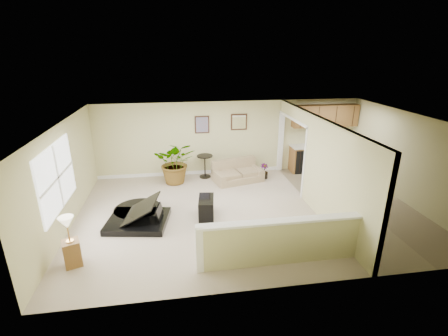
{
  "coord_description": "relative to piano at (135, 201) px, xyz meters",
  "views": [
    {
      "loc": [
        -1.84,
        -7.62,
        4.11
      ],
      "look_at": [
        -0.61,
        0.4,
        1.13
      ],
      "focal_mm": 26.0,
      "sensor_mm": 36.0,
      "label": 1
    }
  ],
  "objects": [
    {
      "name": "floor",
      "position": [
        2.91,
        0.1,
        -0.57
      ],
      "size": [
        9.0,
        9.0,
        0.0
      ],
      "primitive_type": "plane",
      "color": "tan",
      "rests_on": "ground"
    },
    {
      "name": "back_wall",
      "position": [
        2.91,
        3.1,
        0.68
      ],
      "size": [
        9.0,
        0.04,
        2.5
      ],
      "primitive_type": "cube",
      "color": "#C9C489",
      "rests_on": "floor"
    },
    {
      "name": "front_wall",
      "position": [
        2.91,
        -2.9,
        0.68
      ],
      "size": [
        9.0,
        0.04,
        2.5
      ],
      "primitive_type": "cube",
      "color": "#C9C489",
      "rests_on": "floor"
    },
    {
      "name": "left_wall",
      "position": [
        -1.59,
        0.1,
        0.68
      ],
      "size": [
        0.04,
        6.0,
        2.5
      ],
      "primitive_type": "cube",
      "color": "#C9C489",
      "rests_on": "floor"
    },
    {
      "name": "right_wall",
      "position": [
        7.41,
        0.1,
        0.68
      ],
      "size": [
        0.04,
        6.0,
        2.5
      ],
      "primitive_type": "cube",
      "color": "#C9C489",
      "rests_on": "floor"
    },
    {
      "name": "ceiling",
      "position": [
        2.91,
        0.1,
        1.93
      ],
      "size": [
        9.0,
        6.0,
        0.04
      ],
      "primitive_type": "cube",
      "color": "silver",
      "rests_on": "back_wall"
    },
    {
      "name": "kitchen_vinyl",
      "position": [
        6.06,
        0.1,
        -0.57
      ],
      "size": [
        2.7,
        6.0,
        0.01
      ],
      "primitive_type": "cube",
      "color": "gray",
      "rests_on": "floor"
    },
    {
      "name": "interior_partition",
      "position": [
        4.71,
        0.35,
        0.65
      ],
      "size": [
        0.18,
        5.99,
        2.5
      ],
      "color": "#C9C489",
      "rests_on": "floor"
    },
    {
      "name": "pony_half_wall",
      "position": [
        2.99,
        -2.2,
        -0.06
      ],
      "size": [
        3.42,
        0.22,
        1.0
      ],
      "color": "#C9C489",
      "rests_on": "floor"
    },
    {
      "name": "left_window",
      "position": [
        -1.57,
        -0.4,
        0.88
      ],
      "size": [
        0.05,
        2.15,
        1.45
      ],
      "primitive_type": "cube",
      "color": "white",
      "rests_on": "left_wall"
    },
    {
      "name": "wall_art_left",
      "position": [
        1.96,
        3.07,
        1.18
      ],
      "size": [
        0.48,
        0.04,
        0.58
      ],
      "color": "#382014",
      "rests_on": "back_wall"
    },
    {
      "name": "wall_mirror",
      "position": [
        3.21,
        3.07,
        1.23
      ],
      "size": [
        0.55,
        0.04,
        0.55
      ],
      "color": "#382014",
      "rests_on": "back_wall"
    },
    {
      "name": "kitchen_cabinets",
      "position": [
        6.1,
        2.83,
        0.3
      ],
      "size": [
        2.36,
        0.65,
        2.33
      ],
      "color": "brown",
      "rests_on": "floor"
    },
    {
      "name": "piano",
      "position": [
        0.0,
        0.0,
        0.0
      ],
      "size": [
        1.86,
        1.9,
        1.37
      ],
      "rotation": [
        0.0,
        0.0,
        -0.16
      ],
      "color": "black",
      "rests_on": "floor"
    },
    {
      "name": "piano_bench",
      "position": [
        1.77,
        0.0,
        -0.32
      ],
      "size": [
        0.47,
        0.8,
        0.5
      ],
      "primitive_type": "cube",
      "rotation": [
        0.0,
        0.0,
        -0.13
      ],
      "color": "black",
      "rests_on": "floor"
    },
    {
      "name": "loveseat",
      "position": [
        3.04,
        2.31,
        -0.24
      ],
      "size": [
        1.76,
        1.24,
        0.89
      ],
      "rotation": [
        0.0,
        0.0,
        0.25
      ],
      "color": "tan",
      "rests_on": "floor"
    },
    {
      "name": "accent_table",
      "position": [
        2.0,
        2.75,
        -0.08
      ],
      "size": [
        0.53,
        0.53,
        0.77
      ],
      "color": "black",
      "rests_on": "floor"
    },
    {
      "name": "palm_plant",
      "position": [
        1.04,
        2.41,
        0.12
      ],
      "size": [
        1.4,
        1.26,
        1.41
      ],
      "color": "black",
      "rests_on": "floor"
    },
    {
      "name": "small_plant",
      "position": [
        3.96,
        2.36,
        -0.36
      ],
      "size": [
        0.34,
        0.34,
        0.51
      ],
      "color": "black",
      "rests_on": "floor"
    },
    {
      "name": "lamp_stand",
      "position": [
        -1.1,
        -1.63,
        -0.11
      ],
      "size": [
        0.41,
        0.41,
        1.09
      ],
      "color": "brown",
      "rests_on": "floor"
    }
  ]
}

